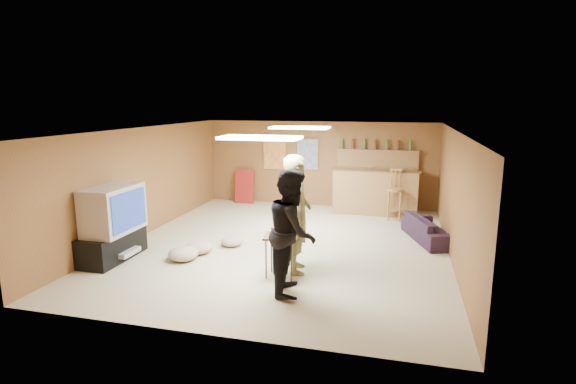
% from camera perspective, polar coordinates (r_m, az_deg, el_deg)
% --- Properties ---
extents(ground, '(7.00, 7.00, 0.00)m').
position_cam_1_polar(ground, '(8.68, -0.33, -6.74)').
color(ground, '#B2AA88').
rests_on(ground, ground).
extents(ceiling, '(6.00, 7.00, 0.02)m').
position_cam_1_polar(ceiling, '(8.26, -0.34, 7.91)').
color(ceiling, silver).
rests_on(ceiling, ground).
extents(wall_back, '(6.00, 0.02, 2.20)m').
position_cam_1_polar(wall_back, '(11.78, 3.96, 3.57)').
color(wall_back, brown).
rests_on(wall_back, ground).
extents(wall_front, '(6.00, 0.02, 2.20)m').
position_cam_1_polar(wall_front, '(5.19, -10.18, -6.79)').
color(wall_front, brown).
rests_on(wall_front, ground).
extents(wall_left, '(0.02, 7.00, 2.20)m').
position_cam_1_polar(wall_left, '(9.59, -17.95, 1.23)').
color(wall_left, brown).
rests_on(wall_left, ground).
extents(wall_right, '(0.02, 7.00, 2.20)m').
position_cam_1_polar(wall_right, '(8.19, 20.42, -0.61)').
color(wall_right, brown).
rests_on(wall_right, ground).
extents(tv_stand, '(0.55, 1.30, 0.50)m').
position_cam_1_polar(tv_stand, '(8.43, -21.38, -6.33)').
color(tv_stand, black).
rests_on(tv_stand, ground).
extents(dvd_box, '(0.35, 0.50, 0.08)m').
position_cam_1_polar(dvd_box, '(8.34, -20.09, -7.15)').
color(dvd_box, '#B2B2B7').
rests_on(dvd_box, tv_stand).
extents(tv_body, '(0.60, 1.10, 0.80)m').
position_cam_1_polar(tv_body, '(8.22, -21.32, -2.06)').
color(tv_body, '#B2B2B7').
rests_on(tv_body, tv_stand).
extents(tv_screen, '(0.02, 0.95, 0.65)m').
position_cam_1_polar(tv_screen, '(8.05, -19.51, -2.21)').
color(tv_screen, navy).
rests_on(tv_screen, tv_body).
extents(bar_counter, '(2.00, 0.60, 1.10)m').
position_cam_1_polar(bar_counter, '(11.16, 11.01, 0.08)').
color(bar_counter, olive).
rests_on(bar_counter, ground).
extents(bar_lip, '(2.10, 0.12, 0.05)m').
position_cam_1_polar(bar_lip, '(10.82, 11.04, 2.68)').
color(bar_lip, '#442B15').
rests_on(bar_lip, bar_counter).
extents(bar_shelf, '(2.00, 0.18, 0.05)m').
position_cam_1_polar(bar_shelf, '(11.46, 11.33, 5.17)').
color(bar_shelf, olive).
rests_on(bar_shelf, bar_backing).
extents(bar_backing, '(2.00, 0.14, 0.60)m').
position_cam_1_polar(bar_backing, '(11.51, 11.28, 3.70)').
color(bar_backing, olive).
rests_on(bar_backing, bar_counter).
extents(poster_left, '(0.60, 0.03, 0.85)m').
position_cam_1_polar(poster_left, '(11.98, -1.73, 4.93)').
color(poster_left, '#BF3F26').
rests_on(poster_left, wall_back).
extents(poster_right, '(0.55, 0.03, 0.80)m').
position_cam_1_polar(poster_right, '(11.76, 2.50, 4.81)').
color(poster_right, '#334C99').
rests_on(poster_right, wall_back).
extents(folding_chair_stack, '(0.50, 0.26, 0.91)m').
position_cam_1_polar(folding_chair_stack, '(12.20, -5.53, 0.73)').
color(folding_chair_stack, maroon).
rests_on(folding_chair_stack, ground).
extents(ceiling_panel_front, '(1.20, 0.60, 0.04)m').
position_cam_1_polar(ceiling_panel_front, '(6.83, -3.54, 6.89)').
color(ceiling_panel_front, white).
rests_on(ceiling_panel_front, ceiling).
extents(ceiling_panel_back, '(1.20, 0.60, 0.04)m').
position_cam_1_polar(ceiling_panel_back, '(9.43, 1.51, 8.17)').
color(ceiling_panel_back, white).
rests_on(ceiling_panel_back, ceiling).
extents(person_olive, '(0.63, 0.79, 1.90)m').
position_cam_1_polar(person_olive, '(7.13, 1.14, -2.81)').
color(person_olive, olive).
rests_on(person_olive, ground).
extents(person_black, '(0.81, 0.97, 1.79)m').
position_cam_1_polar(person_black, '(6.39, 0.55, -5.05)').
color(person_black, black).
rests_on(person_black, ground).
extents(sofa, '(1.13, 1.74, 0.47)m').
position_cam_1_polar(sofa, '(9.33, 17.60, -4.47)').
color(sofa, black).
rests_on(sofa, ground).
extents(tray_table, '(0.57, 0.48, 0.67)m').
position_cam_1_polar(tray_table, '(7.07, -0.88, -8.16)').
color(tray_table, '#442B15').
rests_on(tray_table, ground).
extents(cup_red_near, '(0.09, 0.09, 0.11)m').
position_cam_1_polar(cup_red_near, '(7.04, -1.86, -4.90)').
color(cup_red_near, red).
rests_on(cup_red_near, tray_table).
extents(cup_red_far, '(0.10, 0.10, 0.10)m').
position_cam_1_polar(cup_red_far, '(6.88, -0.35, -5.35)').
color(cup_red_far, red).
rests_on(cup_red_far, tray_table).
extents(cup_blue, '(0.09, 0.09, 0.10)m').
position_cam_1_polar(cup_blue, '(6.99, 0.24, -5.06)').
color(cup_blue, '#171595').
rests_on(cup_blue, tray_table).
extents(bar_stool_left, '(0.40, 0.40, 1.13)m').
position_cam_1_polar(bar_stool_left, '(11.04, 9.88, 0.08)').
color(bar_stool_left, olive).
rests_on(bar_stool_left, ground).
extents(bar_stool_right, '(0.44, 0.44, 1.14)m').
position_cam_1_polar(bar_stool_right, '(10.61, 13.39, -0.50)').
color(bar_stool_right, olive).
rests_on(bar_stool_right, ground).
extents(cushion_near_tv, '(0.60, 0.60, 0.22)m').
position_cam_1_polar(cushion_near_tv, '(8.35, -11.27, -6.90)').
color(cushion_near_tv, tan).
rests_on(cushion_near_tv, ground).
extents(cushion_mid, '(0.45, 0.45, 0.19)m').
position_cam_1_polar(cushion_mid, '(8.67, -7.14, -6.22)').
color(cushion_mid, tan).
rests_on(cushion_mid, ground).
extents(cushion_far, '(0.61, 0.61, 0.23)m').
position_cam_1_polar(cushion_far, '(8.06, -13.15, -7.63)').
color(cushion_far, tan).
rests_on(cushion_far, ground).
extents(bottle_row, '(1.76, 0.08, 0.26)m').
position_cam_1_polar(bottle_row, '(11.43, 11.05, 5.95)').
color(bottle_row, '#3F7233').
rests_on(bottle_row, bar_shelf).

